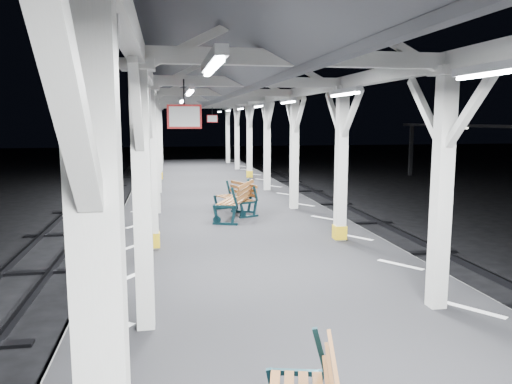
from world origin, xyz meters
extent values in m
plane|color=black|center=(0.00, 0.00, 0.00)|extent=(120.00, 120.00, 0.00)
cube|color=black|center=(0.00, 0.00, 0.50)|extent=(6.00, 50.00, 1.00)
cube|color=silver|center=(-2.45, 0.00, 1.00)|extent=(1.00, 48.00, 0.01)
cube|color=silver|center=(2.45, 0.00, 1.00)|extent=(1.00, 48.00, 0.01)
cube|color=#2D2D33|center=(4.45, 0.00, 0.08)|extent=(0.08, 60.00, 0.16)
cube|color=silver|center=(-2.00, -6.00, 2.60)|extent=(0.22, 0.22, 3.20)
cube|color=silver|center=(-2.00, -5.45, 3.75)|extent=(0.10, 0.99, 0.99)
cube|color=silver|center=(-2.00, -6.55, 3.75)|extent=(0.10, 0.99, 0.99)
cube|color=silver|center=(-2.00, -2.00, 2.60)|extent=(0.22, 0.22, 3.20)
cube|color=silver|center=(-2.00, -2.00, 4.26)|extent=(0.40, 0.40, 0.12)
cube|color=silver|center=(-2.00, -1.45, 3.75)|extent=(0.10, 0.99, 0.99)
cube|color=silver|center=(-2.00, -2.55, 3.75)|extent=(0.10, 0.99, 0.99)
cube|color=silver|center=(-2.00, 2.00, 2.60)|extent=(0.22, 0.22, 3.20)
cube|color=silver|center=(-2.00, 2.00, 4.26)|extent=(0.40, 0.40, 0.12)
cube|color=gold|center=(-2.00, 2.00, 1.18)|extent=(0.26, 0.26, 0.30)
cube|color=silver|center=(-2.00, 2.55, 3.75)|extent=(0.10, 0.99, 0.99)
cube|color=silver|center=(-2.00, 1.45, 3.75)|extent=(0.10, 0.99, 0.99)
cube|color=silver|center=(-2.00, 6.00, 2.60)|extent=(0.22, 0.22, 3.20)
cube|color=silver|center=(-2.00, 6.00, 4.26)|extent=(0.40, 0.40, 0.12)
cube|color=silver|center=(-2.00, 6.55, 3.75)|extent=(0.10, 0.99, 0.99)
cube|color=silver|center=(-2.00, 5.45, 3.75)|extent=(0.10, 0.99, 0.99)
cube|color=silver|center=(-2.00, 10.00, 2.60)|extent=(0.22, 0.22, 3.20)
cube|color=silver|center=(-2.00, 10.00, 4.26)|extent=(0.40, 0.40, 0.12)
cube|color=silver|center=(-2.00, 10.55, 3.75)|extent=(0.10, 0.99, 0.99)
cube|color=silver|center=(-2.00, 9.45, 3.75)|extent=(0.10, 0.99, 0.99)
cube|color=silver|center=(-2.00, 14.00, 2.60)|extent=(0.22, 0.22, 3.20)
cube|color=silver|center=(-2.00, 14.00, 4.26)|extent=(0.40, 0.40, 0.12)
cube|color=gold|center=(-2.00, 14.00, 1.18)|extent=(0.26, 0.26, 0.30)
cube|color=silver|center=(-2.00, 14.55, 3.75)|extent=(0.10, 0.99, 0.99)
cube|color=silver|center=(-2.00, 13.45, 3.75)|extent=(0.10, 0.99, 0.99)
cube|color=silver|center=(-2.00, 18.00, 2.60)|extent=(0.22, 0.22, 3.20)
cube|color=silver|center=(-2.00, 18.00, 4.26)|extent=(0.40, 0.40, 0.12)
cube|color=silver|center=(-2.00, 18.55, 3.75)|extent=(0.10, 0.99, 0.99)
cube|color=silver|center=(-2.00, 17.45, 3.75)|extent=(0.10, 0.99, 0.99)
cube|color=silver|center=(-2.00, 22.00, 2.60)|extent=(0.22, 0.22, 3.20)
cube|color=silver|center=(-2.00, 22.00, 4.26)|extent=(0.40, 0.40, 0.12)
cube|color=silver|center=(-2.00, 22.55, 3.75)|extent=(0.10, 0.99, 0.99)
cube|color=silver|center=(-2.00, 21.45, 3.75)|extent=(0.10, 0.99, 0.99)
cube|color=silver|center=(2.00, -2.00, 2.60)|extent=(0.22, 0.22, 3.20)
cube|color=silver|center=(2.00, -2.00, 4.26)|extent=(0.40, 0.40, 0.12)
cube|color=silver|center=(2.00, -1.45, 3.75)|extent=(0.10, 0.99, 0.99)
cube|color=silver|center=(2.00, -2.55, 3.75)|extent=(0.10, 0.99, 0.99)
cube|color=silver|center=(2.00, 2.00, 2.60)|extent=(0.22, 0.22, 3.20)
cube|color=silver|center=(2.00, 2.00, 4.26)|extent=(0.40, 0.40, 0.12)
cube|color=gold|center=(2.00, 2.00, 1.18)|extent=(0.26, 0.26, 0.30)
cube|color=silver|center=(2.00, 2.55, 3.75)|extent=(0.10, 0.99, 0.99)
cube|color=silver|center=(2.00, 1.45, 3.75)|extent=(0.10, 0.99, 0.99)
cube|color=silver|center=(2.00, 6.00, 2.60)|extent=(0.22, 0.22, 3.20)
cube|color=silver|center=(2.00, 6.00, 4.26)|extent=(0.40, 0.40, 0.12)
cube|color=silver|center=(2.00, 6.55, 3.75)|extent=(0.10, 0.99, 0.99)
cube|color=silver|center=(2.00, 5.45, 3.75)|extent=(0.10, 0.99, 0.99)
cube|color=silver|center=(2.00, 10.00, 2.60)|extent=(0.22, 0.22, 3.20)
cube|color=silver|center=(2.00, 10.00, 4.26)|extent=(0.40, 0.40, 0.12)
cube|color=silver|center=(2.00, 10.55, 3.75)|extent=(0.10, 0.99, 0.99)
cube|color=silver|center=(2.00, 9.45, 3.75)|extent=(0.10, 0.99, 0.99)
cube|color=silver|center=(2.00, 14.00, 2.60)|extent=(0.22, 0.22, 3.20)
cube|color=silver|center=(2.00, 14.00, 4.26)|extent=(0.40, 0.40, 0.12)
cube|color=gold|center=(2.00, 14.00, 1.18)|extent=(0.26, 0.26, 0.30)
cube|color=silver|center=(2.00, 14.55, 3.75)|extent=(0.10, 0.99, 0.99)
cube|color=silver|center=(2.00, 13.45, 3.75)|extent=(0.10, 0.99, 0.99)
cube|color=silver|center=(2.00, 18.00, 2.60)|extent=(0.22, 0.22, 3.20)
cube|color=silver|center=(2.00, 18.00, 4.26)|extent=(0.40, 0.40, 0.12)
cube|color=silver|center=(2.00, 18.55, 3.75)|extent=(0.10, 0.99, 0.99)
cube|color=silver|center=(2.00, 17.45, 3.75)|extent=(0.10, 0.99, 0.99)
cube|color=silver|center=(2.00, 22.00, 2.60)|extent=(0.22, 0.22, 3.20)
cube|color=silver|center=(2.00, 22.00, 4.26)|extent=(0.40, 0.40, 0.12)
cube|color=silver|center=(2.00, 22.55, 3.75)|extent=(0.10, 0.99, 0.99)
cube|color=silver|center=(2.00, 21.45, 3.75)|extent=(0.10, 0.99, 0.99)
cube|color=silver|center=(-2.00, 0.00, 4.38)|extent=(0.18, 48.00, 0.24)
cube|color=silver|center=(2.00, 0.00, 4.38)|extent=(0.18, 48.00, 0.24)
cube|color=silver|center=(0.00, -2.00, 4.38)|extent=(4.20, 0.14, 0.20)
cube|color=silver|center=(0.00, 2.00, 4.38)|extent=(4.20, 0.14, 0.20)
cube|color=silver|center=(0.00, 6.00, 4.38)|extent=(4.20, 0.14, 0.20)
cube|color=silver|center=(0.00, 10.00, 4.38)|extent=(4.20, 0.14, 0.20)
cube|color=silver|center=(0.00, 14.00, 4.38)|extent=(4.20, 0.14, 0.20)
cube|color=silver|center=(0.00, 18.00, 4.38)|extent=(4.20, 0.14, 0.20)
cube|color=silver|center=(0.00, 22.00, 4.38)|extent=(4.20, 0.14, 0.20)
cube|color=silver|center=(0.00, 0.00, 5.30)|extent=(0.16, 48.00, 0.20)
cube|color=#52545A|center=(-1.30, 0.00, 4.92)|extent=(2.80, 49.00, 1.45)
cube|color=#52545A|center=(1.30, 0.00, 4.92)|extent=(2.80, 49.00, 1.45)
cube|color=silver|center=(-1.30, -4.00, 4.10)|extent=(0.10, 1.35, 0.08)
cube|color=white|center=(-1.30, -4.00, 4.05)|extent=(0.05, 1.25, 0.05)
cube|color=silver|center=(-1.30, 0.00, 4.10)|extent=(0.10, 1.35, 0.08)
cube|color=white|center=(-1.30, 0.00, 4.05)|extent=(0.05, 1.25, 0.05)
cube|color=silver|center=(-1.30, 4.00, 4.10)|extent=(0.10, 1.35, 0.08)
cube|color=white|center=(-1.30, 4.00, 4.05)|extent=(0.05, 1.25, 0.05)
cube|color=silver|center=(-1.30, 8.00, 4.10)|extent=(0.10, 1.35, 0.08)
cube|color=white|center=(-1.30, 8.00, 4.05)|extent=(0.05, 1.25, 0.05)
cube|color=silver|center=(-1.30, 12.00, 4.10)|extent=(0.10, 1.35, 0.08)
cube|color=white|center=(-1.30, 12.00, 4.05)|extent=(0.05, 1.25, 0.05)
cube|color=silver|center=(-1.30, 16.00, 4.10)|extent=(0.10, 1.35, 0.08)
cube|color=white|center=(-1.30, 16.00, 4.05)|extent=(0.05, 1.25, 0.05)
cube|color=silver|center=(-1.30, 20.00, 4.10)|extent=(0.10, 1.35, 0.08)
cube|color=white|center=(-1.30, 20.00, 4.05)|extent=(0.05, 1.25, 0.05)
cube|color=silver|center=(1.30, -4.00, 4.10)|extent=(0.10, 1.35, 0.08)
cube|color=white|center=(1.30, -4.00, 4.05)|extent=(0.05, 1.25, 0.05)
cube|color=silver|center=(1.30, 0.00, 4.10)|extent=(0.10, 1.35, 0.08)
cube|color=white|center=(1.30, 0.00, 4.05)|extent=(0.05, 1.25, 0.05)
cube|color=silver|center=(1.30, 4.00, 4.10)|extent=(0.10, 1.35, 0.08)
cube|color=white|center=(1.30, 4.00, 4.05)|extent=(0.05, 1.25, 0.05)
cube|color=silver|center=(1.30, 8.00, 4.10)|extent=(0.10, 1.35, 0.08)
cube|color=white|center=(1.30, 8.00, 4.05)|extent=(0.05, 1.25, 0.05)
cube|color=silver|center=(1.30, 12.00, 4.10)|extent=(0.10, 1.35, 0.08)
cube|color=white|center=(1.30, 12.00, 4.05)|extent=(0.05, 1.25, 0.05)
cube|color=silver|center=(1.30, 16.00, 4.10)|extent=(0.10, 1.35, 0.08)
cube|color=white|center=(1.30, 16.00, 4.05)|extent=(0.05, 1.25, 0.05)
cube|color=silver|center=(1.30, 20.00, 4.10)|extent=(0.10, 1.35, 0.08)
cube|color=white|center=(1.30, 20.00, 4.05)|extent=(0.05, 1.25, 0.05)
cylinder|color=black|center=(-1.42, -0.77, 4.02)|extent=(0.02, 0.02, 0.36)
cube|color=red|center=(-1.42, -0.77, 3.67)|extent=(0.50, 0.03, 0.35)
cube|color=white|center=(-1.42, -0.77, 3.67)|extent=(0.44, 0.04, 0.29)
cylinder|color=black|center=(0.47, 15.38, 4.02)|extent=(0.02, 0.02, 0.36)
cube|color=red|center=(0.47, 15.38, 3.67)|extent=(0.50, 0.03, 0.35)
cube|color=white|center=(0.47, 15.38, 3.67)|extent=(0.44, 0.05, 0.29)
cube|color=black|center=(14.00, 22.00, 1.65)|extent=(0.20, 0.20, 3.30)
sphere|color=silver|center=(14.00, 16.00, 3.22)|extent=(0.20, 0.20, 0.20)
sphere|color=silver|center=(14.00, 22.00, 3.22)|extent=(0.20, 0.20, 0.20)
cube|color=#0D2830|center=(-0.41, -4.22, 1.62)|extent=(0.16, 0.08, 0.41)
cube|color=brown|center=(-0.52, -4.95, 1.79)|extent=(0.40, 1.37, 0.09)
cube|color=#0D2830|center=(-0.28, 4.00, 1.03)|extent=(0.63, 0.31, 0.07)
cube|color=#0D2830|center=(-0.50, 4.10, 1.25)|extent=(0.18, 0.12, 0.50)
cube|color=#0D2830|center=(-0.08, 3.92, 1.25)|extent=(0.16, 0.11, 0.50)
cube|color=#0D2830|center=(-0.06, 3.91, 1.73)|extent=(0.18, 0.12, 0.48)
cube|color=#0D2830|center=(0.39, 5.61, 1.03)|extent=(0.63, 0.31, 0.07)
cube|color=#0D2830|center=(0.17, 5.70, 1.25)|extent=(0.18, 0.12, 0.50)
cube|color=#0D2830|center=(0.59, 5.53, 1.25)|extent=(0.16, 0.11, 0.50)
cube|color=#0D2830|center=(0.61, 5.52, 1.73)|extent=(0.18, 0.12, 0.48)
cube|color=brown|center=(-0.15, 4.89, 1.49)|extent=(0.73, 1.57, 0.04)
cube|color=brown|center=(-0.02, 4.84, 1.49)|extent=(0.73, 1.57, 0.04)
cube|color=brown|center=(0.11, 4.78, 1.49)|extent=(0.73, 1.57, 0.04)
cube|color=brown|center=(0.25, 4.73, 1.49)|extent=(0.73, 1.57, 0.04)
cube|color=brown|center=(0.32, 4.70, 1.64)|extent=(0.69, 1.55, 0.10)
cube|color=brown|center=(0.34, 4.69, 1.78)|extent=(0.69, 1.55, 0.10)
cube|color=brown|center=(0.36, 4.68, 1.93)|extent=(0.69, 1.55, 0.10)
cube|color=#0D2830|center=(0.46, 4.85, 1.03)|extent=(0.55, 0.26, 0.06)
cube|color=#0D2830|center=(0.26, 4.77, 1.22)|extent=(0.15, 0.10, 0.44)
cube|color=#0D2830|center=(0.63, 4.92, 1.22)|extent=(0.14, 0.09, 0.44)
cube|color=#0D2830|center=(0.65, 4.93, 1.64)|extent=(0.16, 0.10, 0.42)
cube|color=#0D2830|center=(-0.10, 6.27, 1.03)|extent=(0.55, 0.26, 0.06)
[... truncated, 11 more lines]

